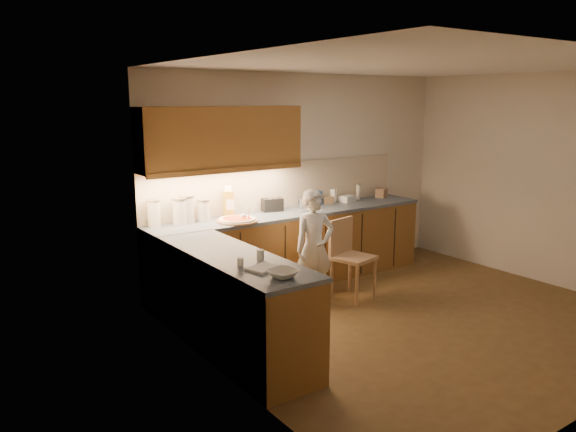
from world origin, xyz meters
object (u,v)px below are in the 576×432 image
object	(u,v)px
child	(314,248)
toaster	(272,205)
pizza_on_board	(237,220)
oil_jug	(228,203)
wooden_chair	(349,253)

from	to	relation	value
child	toaster	distance (m)	0.97
pizza_on_board	toaster	distance (m)	0.72
oil_jug	pizza_on_board	bearing A→B (deg)	-99.03
toaster	pizza_on_board	bearing A→B (deg)	-142.42
pizza_on_board	oil_jug	distance (m)	0.33
pizza_on_board	child	xyz separation A→B (m)	(0.62, -0.62, -0.29)
child	wooden_chair	bearing A→B (deg)	3.01
pizza_on_board	oil_jug	size ratio (longest dim) A/B	1.30
wooden_chair	oil_jug	bearing A→B (deg)	124.13
oil_jug	toaster	size ratio (longest dim) A/B	1.30
pizza_on_board	wooden_chair	bearing A→B (deg)	-31.79
child	oil_jug	bearing A→B (deg)	131.89
oil_jug	child	bearing A→B (deg)	-57.72
pizza_on_board	wooden_chair	world-z (taller)	pizza_on_board
pizza_on_board	oil_jug	world-z (taller)	oil_jug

